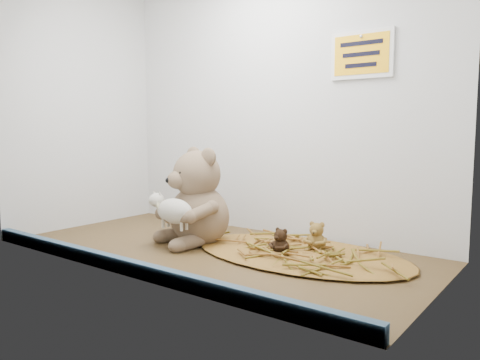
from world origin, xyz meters
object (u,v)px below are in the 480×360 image
Objects in this scene: main_teddy at (199,195)px; toy_lamb at (175,211)px; mini_teddy_tan at (317,235)px; mini_teddy_brown at (281,240)px.

toy_lamb is at bearing -66.58° from main_teddy.
mini_teddy_brown is at bearing -129.45° from mini_teddy_tan.
mini_teddy_tan is 11.14cm from mini_teddy_brown.
main_teddy is 3.64× the size of mini_teddy_tan.
toy_lamb is 31.08cm from mini_teddy_brown.
main_teddy is 30.00cm from mini_teddy_brown.
mini_teddy_tan is (33.88, 20.62, -5.93)cm from toy_lamb.
mini_teddy_brown is (28.39, 10.94, -6.34)cm from toy_lamb.
main_teddy reaches higher than mini_teddy_tan.
main_teddy is 1.86× the size of toy_lamb.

